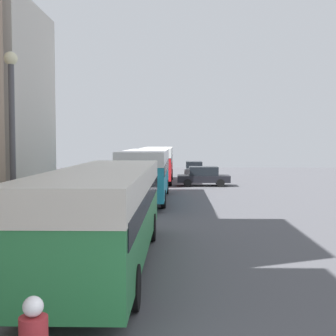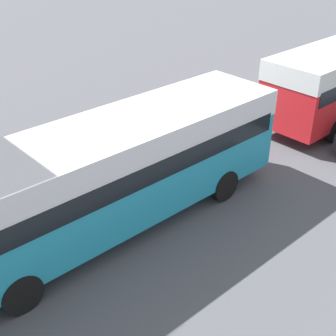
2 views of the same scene
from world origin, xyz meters
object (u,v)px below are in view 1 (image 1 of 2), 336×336
at_px(bus_lead, 105,203).
at_px(pedestrian_near_curb, 76,195).
at_px(car_crossing, 203,176).
at_px(bus_following, 146,168).
at_px(bus_third_in_line, 158,160).
at_px(car_far_curb, 194,168).

xyz_separation_m(bus_lead, pedestrian_near_curb, (-2.77, 8.75, -0.81)).
distance_m(car_crossing, pedestrian_near_curb, 17.23).
height_order(bus_following, bus_third_in_line, bus_following).
xyz_separation_m(bus_following, car_far_curb, (3.61, 20.35, -1.22)).
bearing_deg(bus_third_in_line, bus_lead, -90.64).
height_order(bus_lead, pedestrian_near_curb, bus_lead).
height_order(bus_lead, car_crossing, bus_lead).
height_order(car_crossing, pedestrian_near_curb, pedestrian_near_curb).
bearing_deg(bus_lead, car_far_curb, 84.00).
bearing_deg(bus_third_in_line, car_crossing, -40.14).
xyz_separation_m(bus_lead, car_crossing, (4.15, 24.53, -1.06)).
relative_size(bus_third_in_line, car_far_curb, 2.34).
bearing_deg(pedestrian_near_curb, bus_third_in_line, 80.81).
height_order(bus_third_in_line, car_far_curb, bus_third_in_line).
height_order(bus_lead, bus_third_in_line, bus_third_in_line).
bearing_deg(car_far_curb, bus_lead, -96.00).
height_order(bus_third_in_line, car_crossing, bus_third_in_line).
bearing_deg(bus_lead, bus_following, 89.51).
bearing_deg(car_crossing, pedestrian_near_curb, 156.33).
bearing_deg(bus_third_in_line, bus_following, -90.82).
relative_size(car_crossing, pedestrian_near_curb, 2.38).
bearing_deg(car_far_curb, bus_third_in_line, -113.76).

